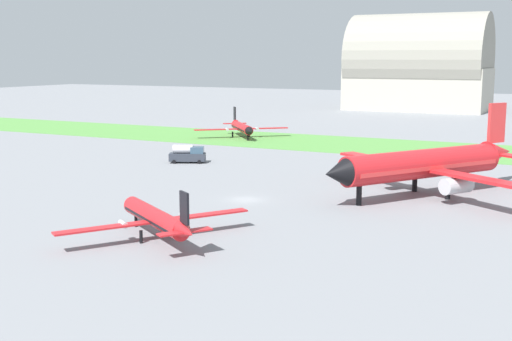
# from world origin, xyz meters

# --- Properties ---
(ground_plane) EXTENTS (600.00, 600.00, 0.00)m
(ground_plane) POSITION_xyz_m (0.00, 0.00, 0.00)
(ground_plane) COLOR gray
(grass_taxiway_strip) EXTENTS (360.00, 28.00, 0.08)m
(grass_taxiway_strip) POSITION_xyz_m (0.00, 61.40, 0.04)
(grass_taxiway_strip) COLOR #549342
(grass_taxiway_strip) RESTS_ON ground_plane
(airplane_foreground_turboprop) EXTENTS (16.23, 18.53, 6.38)m
(airplane_foreground_turboprop) POSITION_xyz_m (0.85, -21.86, 2.33)
(airplane_foreground_turboprop) COLOR red
(airplane_foreground_turboprop) RESTS_ON ground_plane
(airplane_taxiing_turboprop) EXTENTS (18.29, 16.41, 6.83)m
(airplane_taxiing_turboprop) POSITION_xyz_m (-33.74, 62.37, 2.50)
(airplane_taxiing_turboprop) COLOR red
(airplane_taxiing_turboprop) RESTS_ON ground_plane
(airplane_midfield_jet) EXTENTS (30.74, 30.78, 12.35)m
(airplane_midfield_jet) POSITION_xyz_m (20.90, 13.28, 4.45)
(airplane_midfield_jet) COLOR red
(airplane_midfield_jet) RESTS_ON ground_plane
(fuel_truck_near_gate) EXTENTS (6.90, 4.94, 3.29)m
(fuel_truck_near_gate) POSITION_xyz_m (-24.30, 23.81, 1.58)
(fuel_truck_near_gate) COLOR #2D333D
(fuel_truck_near_gate) RESTS_ON ground_plane
(hangar_distant) EXTENTS (49.04, 33.00, 34.70)m
(hangar_distant) POSITION_xyz_m (-17.03, 168.93, 15.03)
(hangar_distant) COLOR #B2AD9E
(hangar_distant) RESTS_ON ground_plane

